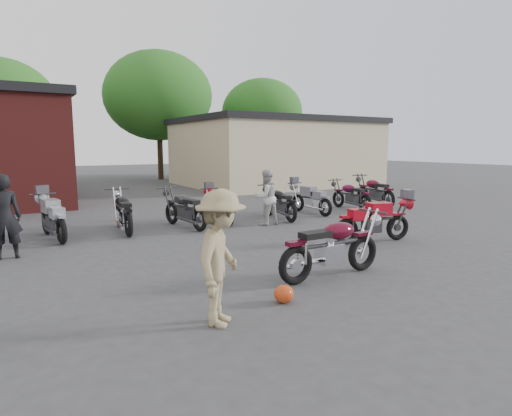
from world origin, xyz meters
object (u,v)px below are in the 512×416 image
vintage_motorcycle (333,243)px  row_bike_5 (279,201)px  helmet (284,294)px  person_dark (4,217)px  row_bike_6 (310,197)px  row_bike_8 (375,189)px  row_bike_2 (123,209)px  person_tan (221,258)px  row_bike_4 (219,205)px  row_bike_3 (184,207)px  row_bike_1 (52,216)px  person_light (266,197)px  sportbike (374,219)px  row_bike_7 (351,194)px

vintage_motorcycle → row_bike_5: size_ratio=1.09×
helmet → person_dark: (-3.40, 4.85, 0.72)m
row_bike_6 → row_bike_8: 3.24m
row_bike_2 → person_tan: bearing=-178.9°
row_bike_4 → row_bike_5: (1.84, -0.42, 0.03)m
helmet → row_bike_3: size_ratio=0.14×
person_dark → row_bike_5: 7.42m
row_bike_3 → row_bike_6: row_bike_3 is taller
row_bike_4 → row_bike_8: row_bike_8 is taller
row_bike_3 → row_bike_5: (3.04, -0.18, -0.03)m
row_bike_1 → helmet: bearing=-167.0°
person_light → person_tan: person_tan is taller
sportbike → row_bike_8: bearing=55.6°
person_tan → row_bike_2: bearing=38.3°
helmet → row_bike_7: size_ratio=0.15×
row_bike_1 → row_bike_8: bearing=-96.8°
person_light → row_bike_3: (-2.15, 0.84, -0.21)m
vintage_motorcycle → person_dark: 6.44m
row_bike_1 → row_bike_8: (11.02, 0.12, 0.04)m
vintage_motorcycle → person_dark: person_dark is taller
person_dark → row_bike_3: size_ratio=0.85×
helmet → row_bike_7: 9.56m
person_light → row_bike_1: person_light is taller
row_bike_3 → row_bike_5: row_bike_3 is taller
vintage_motorcycle → person_tan: size_ratio=1.21×
sportbike → person_tan: bearing=-143.5°
helmet → row_bike_3: bearing=81.7°
helmet → row_bike_8: 10.84m
row_bike_1 → row_bike_5: (6.32, -0.43, -0.02)m
row_bike_2 → row_bike_5: 4.66m
person_dark → person_tan: person_tan is taller
person_light → row_bike_2: person_light is taller
row_bike_3 → row_bike_8: (7.74, 0.37, 0.03)m
vintage_motorcycle → row_bike_1: bearing=122.1°
row_bike_2 → person_light: bearing=-102.0°
row_bike_5 → row_bike_7: size_ratio=1.00×
person_light → row_bike_7: person_light is taller
person_dark → row_bike_2: 3.14m
person_light → row_bike_8: 5.72m
person_dark → row_bike_5: (7.33, 1.13, -0.30)m
row_bike_4 → row_bike_2: bearing=92.8°
vintage_motorcycle → row_bike_4: vintage_motorcycle is taller
person_tan → row_bike_2: person_tan is taller
row_bike_7 → sportbike: bearing=144.7°
row_bike_1 → row_bike_6: size_ratio=1.06×
row_bike_2 → row_bike_7: 7.89m
sportbike → person_dark: bearing=172.0°
row_bike_5 → row_bike_8: bearing=-78.1°
person_tan → row_bike_2: (0.41, 6.64, -0.28)m
vintage_motorcycle → person_tan: person_tan is taller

